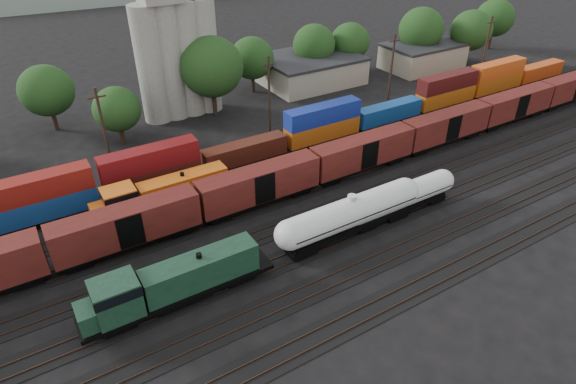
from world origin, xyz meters
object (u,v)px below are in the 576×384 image
green_locomotive (168,284)px  orange_locomotive (159,194)px  tank_car_a (351,214)px  grain_silo (176,47)px

green_locomotive → orange_locomotive: (4.28, 15.00, -0.20)m
orange_locomotive → green_locomotive: bearing=-105.9°
tank_car_a → grain_silo: (-3.31, 41.00, 8.38)m
tank_car_a → orange_locomotive: tank_car_a is taller
green_locomotive → grain_silo: size_ratio=0.62×
tank_car_a → orange_locomotive: 21.99m
green_locomotive → grain_silo: (17.05, 41.00, 8.56)m
tank_car_a → grain_silo: 41.98m
green_locomotive → tank_car_a: (20.36, 0.00, 0.18)m
grain_silo → tank_car_a: bearing=-85.4°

